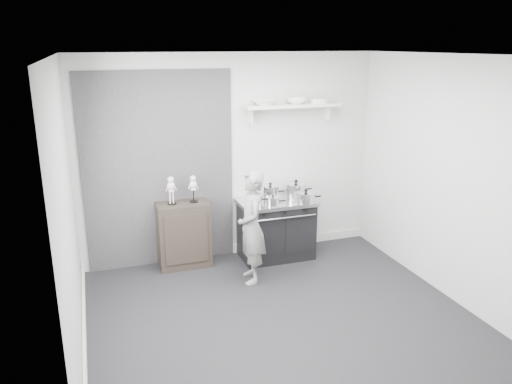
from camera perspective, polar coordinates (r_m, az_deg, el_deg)
ground at (r=5.50m, az=2.73°, el=-13.99°), size 4.00×4.00×0.00m
room_shell at (r=4.98m, az=1.40°, el=3.13°), size 4.02×3.62×2.71m
wall_shelf at (r=6.64m, az=4.13°, el=9.74°), size 1.30×0.26×0.24m
stove at (r=6.74m, az=2.31°, el=-4.20°), size 1.00×0.63×0.80m
side_cabinet at (r=6.54m, az=-8.28°, el=-4.83°), size 0.66×0.38×0.85m
child at (r=5.97m, az=-0.50°, el=-4.04°), size 0.40×0.55×1.38m
pot_front_left at (r=6.41m, az=-0.20°, el=-0.88°), size 0.29×0.20×0.17m
pot_back_left at (r=6.68m, az=1.65°, el=0.04°), size 0.32×0.24×0.22m
pot_back_right at (r=6.79m, az=4.58°, el=0.28°), size 0.38×0.29×0.23m
pot_front_right at (r=6.54m, az=5.71°, el=-0.58°), size 0.34×0.26×0.18m
pot_front_center at (r=6.38m, az=1.95°, el=-1.04°), size 0.26×0.17×0.15m
skeleton_full at (r=6.32m, az=-9.67°, el=0.41°), size 0.12×0.07×0.41m
skeleton_torso at (r=6.37m, az=-7.19°, el=0.58°), size 0.11×0.07×0.40m
bowl_large at (r=6.48m, az=0.95°, el=10.22°), size 0.30×0.30×0.07m
bowl_small at (r=6.65m, az=4.65°, el=10.35°), size 0.25×0.25×0.08m
plate_stack at (r=6.78m, az=7.19°, el=10.32°), size 0.24×0.24×0.06m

